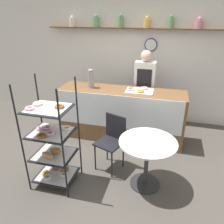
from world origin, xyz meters
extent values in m
plane|color=#4C4742|center=(0.00, 0.00, 0.00)|extent=(14.00, 14.00, 0.00)
cube|color=white|center=(0.00, 2.13, 1.35)|extent=(10.00, 0.06, 2.70)
cube|color=#4C331E|center=(0.00, 1.98, 2.03)|extent=(3.67, 0.24, 0.02)
cylinder|color=silver|center=(-1.32, 1.98, 2.12)|extent=(0.13, 0.13, 0.16)
sphere|color=silver|center=(-1.32, 1.98, 2.23)|extent=(0.07, 0.07, 0.07)
cylinder|color=#669966|center=(-0.78, 1.98, 2.13)|extent=(0.14, 0.14, 0.19)
sphere|color=#669966|center=(-0.78, 1.98, 2.25)|extent=(0.08, 0.08, 0.08)
cylinder|color=#669966|center=(-0.25, 1.98, 2.14)|extent=(0.12, 0.12, 0.21)
sphere|color=#669966|center=(-0.25, 1.98, 2.27)|extent=(0.07, 0.07, 0.07)
cylinder|color=gold|center=(0.29, 1.98, 2.12)|extent=(0.14, 0.14, 0.16)
sphere|color=gold|center=(0.29, 1.98, 2.23)|extent=(0.07, 0.07, 0.07)
cylinder|color=#669966|center=(0.76, 1.98, 2.14)|extent=(0.12, 0.12, 0.20)
sphere|color=#669966|center=(0.76, 1.98, 2.26)|extent=(0.07, 0.07, 0.07)
cylinder|color=#CC7F99|center=(1.27, 1.98, 2.11)|extent=(0.16, 0.16, 0.14)
sphere|color=#CC7F99|center=(1.27, 1.98, 2.21)|extent=(0.09, 0.09, 0.09)
cylinder|color=navy|center=(0.39, 2.08, 1.70)|extent=(0.27, 0.03, 0.27)
cylinder|color=white|center=(0.39, 2.06, 1.70)|extent=(0.23, 0.00, 0.23)
cube|color=brown|center=(0.00, 1.04, 0.50)|extent=(2.40, 0.61, 1.00)
cube|color=silver|center=(0.00, 0.73, 0.68)|extent=(2.30, 0.01, 0.64)
cylinder|color=black|center=(-0.92, -0.73, 0.79)|extent=(0.02, 0.02, 1.58)
cylinder|color=black|center=(-0.34, -0.73, 0.79)|extent=(0.02, 0.02, 1.58)
cylinder|color=black|center=(-0.92, -0.23, 0.79)|extent=(0.02, 0.02, 1.58)
cylinder|color=black|center=(-0.34, -0.23, 0.79)|extent=(0.02, 0.02, 1.58)
cube|color=black|center=(-0.63, -0.48, 0.12)|extent=(0.56, 0.48, 0.01)
cube|color=silver|center=(-0.63, -0.48, 0.13)|extent=(0.50, 0.43, 0.01)
torus|color=gold|center=(-0.78, -0.53, 0.16)|extent=(0.11, 0.11, 0.04)
torus|color=brown|center=(-0.55, -0.36, 0.15)|extent=(0.13, 0.13, 0.03)
torus|color=silver|center=(-0.71, -0.60, 0.16)|extent=(0.13, 0.13, 0.04)
torus|color=silver|center=(-0.51, -0.48, 0.15)|extent=(0.11, 0.11, 0.03)
torus|color=brown|center=(-0.70, -0.36, 0.15)|extent=(0.12, 0.12, 0.03)
cube|color=black|center=(-0.63, -0.48, 0.48)|extent=(0.56, 0.48, 0.01)
cube|color=silver|center=(-0.63, -0.48, 0.49)|extent=(0.50, 0.43, 0.01)
ellipsoid|color=#B27F47|center=(-0.61, -0.46, 0.54)|extent=(0.18, 0.12, 0.09)
ellipsoid|color=tan|center=(-0.67, -0.58, 0.54)|extent=(0.22, 0.14, 0.08)
cube|color=black|center=(-0.63, -0.48, 0.84)|extent=(0.56, 0.48, 0.01)
cube|color=silver|center=(-0.63, -0.48, 0.85)|extent=(0.50, 0.43, 0.01)
torus|color=#EAB2C1|center=(-0.81, -0.45, 0.87)|extent=(0.11, 0.11, 0.04)
torus|color=#EAB2C1|center=(-0.61, -0.54, 0.87)|extent=(0.13, 0.13, 0.03)
torus|color=silver|center=(-0.47, -0.35, 0.87)|extent=(0.13, 0.13, 0.03)
torus|color=#EAB2C1|center=(-0.73, -0.40, 0.87)|extent=(0.13, 0.13, 0.03)
torus|color=brown|center=(-0.68, -0.62, 0.87)|extent=(0.13, 0.13, 0.03)
cube|color=black|center=(-0.63, -0.48, 1.20)|extent=(0.56, 0.48, 0.01)
cube|color=silver|center=(-0.63, -0.48, 1.21)|extent=(0.50, 0.43, 0.01)
torus|color=silver|center=(-0.80, -0.43, 1.23)|extent=(0.13, 0.13, 0.03)
torus|color=brown|center=(-0.48, -0.44, 1.23)|extent=(0.13, 0.13, 0.03)
torus|color=#EAB2C1|center=(-0.82, -0.59, 1.23)|extent=(0.12, 0.12, 0.03)
cube|color=#282833|center=(0.37, 1.52, 0.49)|extent=(0.24, 0.19, 0.99)
cube|color=silver|center=(0.37, 1.52, 1.22)|extent=(0.41, 0.22, 0.47)
cube|color=black|center=(0.37, 1.41, 1.14)|extent=(0.29, 0.01, 0.39)
sphere|color=beige|center=(0.37, 1.52, 1.57)|extent=(0.22, 0.22, 0.22)
cylinder|color=#262628|center=(0.66, -0.20, 0.01)|extent=(0.44, 0.44, 0.02)
cylinder|color=#333338|center=(0.66, -0.20, 0.37)|extent=(0.06, 0.06, 0.70)
cylinder|color=white|center=(0.66, -0.20, 0.73)|extent=(0.79, 0.79, 0.02)
cylinder|color=black|center=(-0.16, -0.07, 0.23)|extent=(0.02, 0.02, 0.47)
cylinder|color=black|center=(0.14, -0.18, 0.23)|extent=(0.02, 0.02, 0.47)
cylinder|color=black|center=(-0.05, 0.23, 0.23)|extent=(0.02, 0.02, 0.47)
cylinder|color=black|center=(0.25, 0.12, 0.23)|extent=(0.02, 0.02, 0.47)
cube|color=black|center=(0.05, 0.03, 0.48)|extent=(0.49, 0.49, 0.03)
cube|color=black|center=(0.11, 0.19, 0.69)|extent=(0.35, 0.15, 0.40)
cylinder|color=gray|center=(-0.60, 1.05, 1.16)|extent=(0.12, 0.12, 0.32)
ellipsoid|color=gray|center=(-0.60, 1.05, 1.34)|extent=(0.10, 0.10, 0.05)
cube|color=silver|center=(0.34, 1.07, 1.01)|extent=(0.50, 0.36, 0.01)
torus|color=gold|center=(0.36, 0.99, 1.03)|extent=(0.14, 0.14, 0.04)
torus|color=#EAB2C1|center=(0.41, 1.18, 1.03)|extent=(0.14, 0.14, 0.04)
torus|color=#EAB2C1|center=(0.17, 1.06, 1.03)|extent=(0.13, 0.13, 0.03)
torus|color=brown|center=(0.17, 1.12, 1.03)|extent=(0.10, 0.10, 0.03)
camera|label=1|loc=(0.83, -2.75, 2.33)|focal=35.00mm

